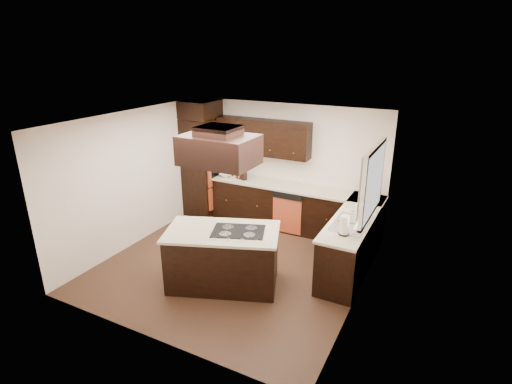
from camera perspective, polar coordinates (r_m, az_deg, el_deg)
floor at (r=7.03m, az=-3.01°, el=-10.31°), size 4.20×4.20×0.02m
ceiling at (r=6.15m, az=-3.44°, el=10.39°), size 4.20×4.20×0.02m
wall_back at (r=8.27m, az=4.17°, el=3.96°), size 4.20×0.02×2.50m
wall_front at (r=4.94m, az=-15.73°, el=-8.37°), size 4.20×0.02×2.50m
wall_left at (r=7.71m, az=-16.90°, el=1.91°), size 0.02×4.20×2.50m
wall_right at (r=5.78m, az=15.22°, el=-4.02°), size 0.02×4.20×2.50m
oven_column at (r=8.82m, az=-7.60°, el=3.56°), size 0.65×0.75×2.12m
wall_oven_face at (r=8.61m, az=-5.69°, el=3.66°), size 0.05×0.62×0.78m
base_cabinets_back at (r=8.26m, az=3.40°, el=-2.01°), size 2.93×0.60×0.88m
base_cabinets_right at (r=6.98m, az=13.77°, el=-6.93°), size 0.60×2.40×0.88m
countertop_back at (r=8.08m, az=3.43°, el=0.98°), size 2.93×0.63×0.04m
countertop_right at (r=6.79m, az=13.97°, el=-3.44°), size 0.63×2.40×0.04m
upper_cabinets at (r=8.15m, az=0.96°, el=7.82°), size 2.00×0.34×0.72m
dishwasher_front at (r=7.92m, az=4.47°, el=-3.38°), size 0.60×0.05×0.72m
window_frame at (r=6.15m, az=16.33°, el=1.35°), size 0.06×1.32×1.12m
window_pane at (r=6.15m, az=16.58°, el=1.31°), size 0.00×1.20×1.00m
curtain_left at (r=5.76m, az=14.95°, el=0.73°), size 0.02×0.34×0.90m
curtain_right at (r=6.55m, az=16.61°, el=2.89°), size 0.02×0.34×0.90m
sink_rim at (r=6.46m, az=13.37°, el=-4.39°), size 0.52×0.84×0.01m
island at (r=6.31m, az=-4.72°, el=-9.46°), size 1.86×1.42×0.88m
island_top at (r=6.09m, az=-4.85°, el=-5.69°), size 1.94×1.50×0.04m
cooktop at (r=6.04m, az=-2.52°, el=-5.60°), size 0.91×0.76×0.01m
range_hood at (r=5.71m, az=-5.30°, el=6.00°), size 1.05×0.72×0.42m
hood_duct at (r=5.65m, az=-5.39°, el=8.70°), size 0.55×0.50×0.13m
blender_base at (r=8.45m, az=-3.27°, el=2.33°), size 0.15×0.15×0.10m
blender_pitcher at (r=8.39m, az=-3.30°, el=3.50°), size 0.13×0.13×0.26m
spice_rack at (r=8.38m, az=-2.31°, el=2.91°), size 0.37×0.21×0.30m
mixing_bowl at (r=8.56m, az=-4.28°, el=2.45°), size 0.32×0.32×0.07m
soap_bottle at (r=6.94m, az=14.39°, el=-1.96°), size 0.10×0.11×0.18m
paper_towel at (r=6.02m, az=12.51°, el=-4.70°), size 0.16×0.16×0.30m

